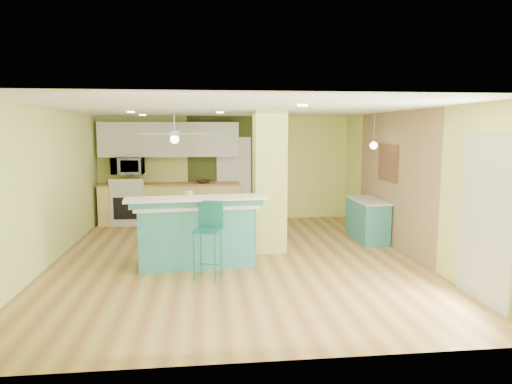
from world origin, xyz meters
TOP-DOWN VIEW (x-y plane):
  - floor at (0.00, 0.00)m, footprint 6.00×7.00m
  - ceiling at (0.00, 0.00)m, footprint 6.00×7.00m
  - wall_back at (0.00, 3.50)m, footprint 6.00×0.01m
  - wall_front at (0.00, -3.50)m, footprint 6.00×0.01m
  - wall_left at (-3.00, 0.00)m, footprint 0.01×7.00m
  - wall_right at (3.00, 0.00)m, footprint 0.01×7.00m
  - wood_panel at (2.99, 0.60)m, footprint 0.02×3.40m
  - olive_accent at (0.20, 3.49)m, footprint 2.20×0.02m
  - interior_door at (0.20, 3.46)m, footprint 0.82×0.05m
  - french_door at (2.97, -2.30)m, footprint 0.04×1.08m
  - column at (0.65, 0.50)m, footprint 0.55×0.55m
  - kitchen_run at (-1.30, 3.20)m, footprint 3.25×0.63m
  - stove at (-2.25, 3.19)m, footprint 0.76×0.66m
  - upper_cabinets at (-1.30, 3.32)m, footprint 3.20×0.34m
  - microwave at (-2.25, 3.20)m, footprint 0.70×0.48m
  - ceiling_fan at (-1.10, 2.00)m, footprint 1.41×1.41m
  - pendant_lamp at (2.65, 0.75)m, footprint 0.14×0.14m
  - wall_decor at (2.96, 0.80)m, footprint 0.03×0.90m
  - peninsula at (-0.65, -0.20)m, footprint 2.20×1.33m
  - bar_stool at (-0.45, -0.93)m, footprint 0.47×0.47m
  - side_counter at (2.70, 1.09)m, footprint 0.53×1.25m
  - fruit_bowl at (-0.54, 3.12)m, footprint 0.43×0.43m
  - canister at (-0.76, -0.07)m, footprint 0.14×0.14m

SIDE VIEW (x-z plane):
  - floor at x=0.00m, z-range -0.01..0.00m
  - side_counter at x=2.70m, z-range 0.00..0.81m
  - stove at x=-2.25m, z-range -0.08..1.00m
  - kitchen_run at x=-1.30m, z-range 0.00..0.94m
  - peninsula at x=-0.65m, z-range -0.04..1.11m
  - bar_stool at x=-0.45m, z-range 0.19..1.32m
  - fruit_bowl at x=-0.54m, z-range 0.94..1.02m
  - interior_door at x=0.20m, z-range 0.00..2.00m
  - french_door at x=2.97m, z-range 0.00..2.10m
  - canister at x=-0.76m, z-range 1.00..1.17m
  - wall_back at x=0.00m, z-range 0.00..2.50m
  - wall_front at x=0.00m, z-range 0.00..2.50m
  - wall_left at x=-3.00m, z-range 0.00..2.50m
  - wall_right at x=3.00m, z-range 0.00..2.50m
  - wood_panel at x=2.99m, z-range 0.00..2.50m
  - olive_accent at x=0.20m, z-range 0.00..2.50m
  - column at x=0.65m, z-range 0.00..2.50m
  - microwave at x=-2.25m, z-range 1.16..1.55m
  - wall_decor at x=2.96m, z-range 1.20..1.90m
  - pendant_lamp at x=2.65m, z-range 1.54..2.23m
  - upper_cabinets at x=-1.30m, z-range 1.55..2.35m
  - ceiling_fan at x=-1.10m, z-range 1.77..2.38m
  - ceiling at x=0.00m, z-range 2.50..2.51m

